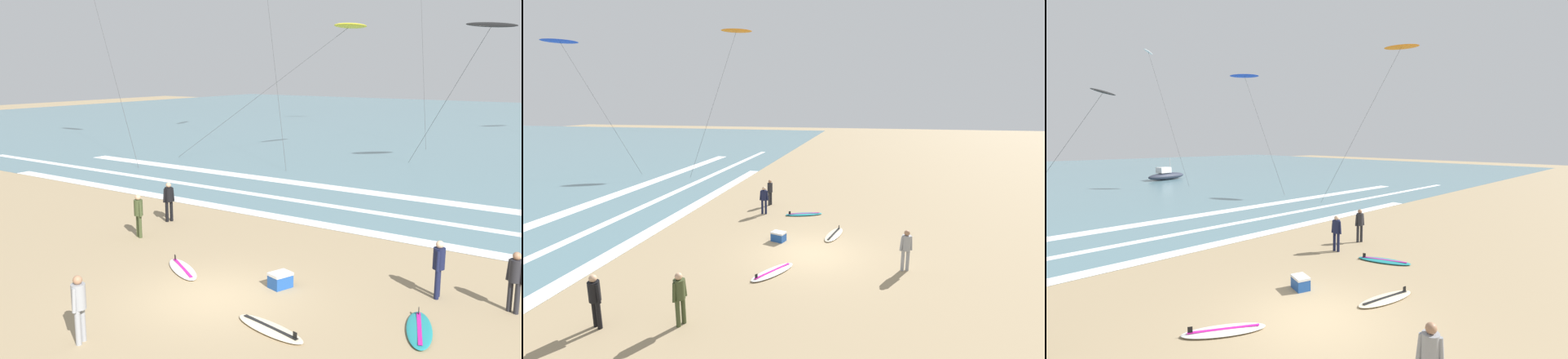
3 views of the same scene
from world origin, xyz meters
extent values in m
plane|color=#9E8763|center=(0.00, 0.00, 0.00)|extent=(160.00, 160.00, 0.00)
cube|color=white|center=(-1.87, 8.11, 0.01)|extent=(38.97, 0.82, 0.01)
cube|color=white|center=(1.03, 11.11, 0.01)|extent=(59.87, 0.56, 0.01)
cube|color=white|center=(1.67, 14.70, 0.01)|extent=(48.35, 1.04, 0.01)
cylinder|color=black|center=(-6.47, 5.16, 0.41)|extent=(0.13, 0.13, 0.82)
cylinder|color=black|center=(-6.54, 4.97, 0.41)|extent=(0.13, 0.13, 0.82)
cylinder|color=black|center=(-6.51, 5.06, 1.11)|extent=(0.32, 0.32, 0.58)
cylinder|color=black|center=(-6.45, 5.24, 1.08)|extent=(0.13, 0.16, 0.56)
cylinder|color=black|center=(-6.57, 4.89, 1.08)|extent=(0.13, 0.16, 0.56)
sphere|color=tan|center=(-6.51, 5.06, 1.49)|extent=(0.21, 0.21, 0.21)
cylinder|color=#232328|center=(6.72, 3.68, 0.41)|extent=(0.13, 0.13, 0.82)
cylinder|color=#232328|center=(6.91, 3.61, 0.41)|extent=(0.13, 0.13, 0.82)
cylinder|color=#232328|center=(6.81, 3.64, 1.11)|extent=(0.32, 0.32, 0.58)
cylinder|color=#232328|center=(6.64, 3.71, 1.08)|extent=(0.16, 0.13, 0.56)
sphere|color=#9E7051|center=(6.81, 3.64, 1.49)|extent=(0.21, 0.21, 0.21)
cylinder|color=#141938|center=(4.91, 3.58, 0.41)|extent=(0.13, 0.13, 0.82)
cylinder|color=#141938|center=(4.94, 3.38, 0.41)|extent=(0.13, 0.13, 0.82)
cylinder|color=#141938|center=(4.93, 3.48, 1.11)|extent=(0.32, 0.32, 0.58)
cylinder|color=#141938|center=(4.90, 3.67, 1.08)|extent=(0.11, 0.15, 0.56)
cylinder|color=#141938|center=(4.96, 3.30, 1.08)|extent=(0.11, 0.15, 0.56)
sphere|color=#DBB28E|center=(4.93, 3.48, 1.49)|extent=(0.21, 0.21, 0.21)
cylinder|color=gray|center=(-0.83, -3.62, 0.41)|extent=(0.13, 0.13, 0.82)
cylinder|color=gray|center=(-0.75, -3.81, 0.41)|extent=(0.13, 0.13, 0.82)
cylinder|color=gray|center=(-0.79, -3.71, 1.11)|extent=(0.32, 0.32, 0.58)
cylinder|color=gray|center=(-0.86, -3.54, 1.08)|extent=(0.13, 0.16, 0.56)
cylinder|color=gray|center=(-0.72, -3.89, 1.08)|extent=(0.13, 0.16, 0.56)
sphere|color=#9E7051|center=(-0.79, -3.71, 1.49)|extent=(0.21, 0.21, 0.21)
cylinder|color=#384223|center=(-5.95, 2.86, 0.41)|extent=(0.13, 0.13, 0.82)
cylinder|color=#384223|center=(-5.77, 2.79, 0.41)|extent=(0.13, 0.13, 0.82)
cylinder|color=#384223|center=(-5.86, 2.82, 1.11)|extent=(0.32, 0.32, 0.58)
cylinder|color=#384223|center=(-6.04, 2.89, 1.08)|extent=(0.16, 0.13, 0.56)
cylinder|color=#384223|center=(-5.69, 2.76, 1.08)|extent=(0.16, 0.13, 0.56)
sphere|color=tan|center=(-5.86, 2.82, 1.49)|extent=(0.21, 0.21, 0.21)
ellipsoid|color=teal|center=(5.26, 1.23, 0.04)|extent=(1.32, 2.17, 0.09)
cube|color=#BF198C|center=(5.26, 1.23, 0.09)|extent=(0.74, 1.70, 0.01)
cube|color=black|center=(4.97, 1.99, 0.17)|extent=(0.06, 0.12, 0.16)
ellipsoid|color=beige|center=(2.35, -0.75, 0.04)|extent=(2.18, 1.03, 0.09)
cube|color=black|center=(2.35, -0.75, 0.09)|extent=(1.77, 0.47, 0.01)
cube|color=black|center=(3.15, -0.92, 0.17)|extent=(0.12, 0.04, 0.16)
ellipsoid|color=silver|center=(-2.14, 1.10, 0.04)|extent=(2.11, 1.59, 0.09)
cube|color=#BF198C|center=(-2.14, 1.10, 0.09)|extent=(1.58, 1.00, 0.01)
cube|color=black|center=(-2.85, 1.52, 0.17)|extent=(0.11, 0.08, 0.16)
ellipsoid|color=yellow|center=(-8.25, 24.30, 8.79)|extent=(1.52, 3.29, 0.43)
cylinder|color=#333333|center=(-13.08, 21.04, 4.39)|extent=(9.67, 6.56, 8.80)
cylinder|color=#333333|center=(-13.33, 22.49, 8.02)|extent=(9.05, 10.21, 16.06)
cylinder|color=#333333|center=(-7.72, 36.26, 8.80)|extent=(5.03, 9.75, 17.62)
ellipsoid|color=black|center=(1.13, 22.62, 8.38)|extent=(2.73, 2.88, 0.43)
cylinder|color=#333333|center=(-1.46, 23.72, 4.19)|extent=(5.21, 2.24, 8.39)
cylinder|color=#333333|center=(-22.14, 16.01, 5.72)|extent=(10.50, 5.81, 11.46)
cube|color=#1E4C9E|center=(1.06, 1.67, 0.18)|extent=(0.60, 0.70, 0.36)
cube|color=silver|center=(1.06, 1.67, 0.40)|extent=(0.61, 0.72, 0.08)
camera|label=1|loc=(9.50, -11.30, 6.12)|focal=39.84mm
camera|label=2|loc=(-14.32, -2.16, 6.21)|focal=25.10mm
camera|label=3|loc=(-6.57, -6.45, 4.82)|focal=24.33mm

